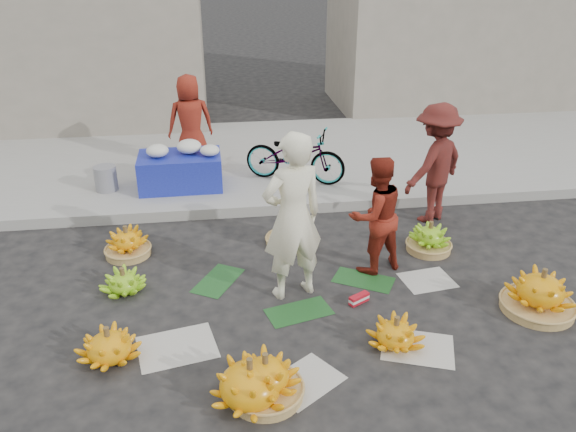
{
  "coord_description": "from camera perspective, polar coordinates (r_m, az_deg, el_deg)",
  "views": [
    {
      "loc": [
        -0.84,
        -4.84,
        3.33
      ],
      "look_at": [
        -0.11,
        0.6,
        0.7
      ],
      "focal_mm": 35.0,
      "sensor_mm": 36.0,
      "label": 1
    }
  ],
  "objects": [
    {
      "name": "banana_leaves",
      "position": [
        6.08,
        0.55,
        -7.53
      ],
      "size": [
        2.0,
        1.0,
        0.0
      ],
      "primitive_type": null,
      "color": "#17451C",
      "rests_on": "ground"
    },
    {
      "name": "banana_bunch_6",
      "position": [
        6.25,
        -16.36,
        -6.43
      ],
      "size": [
        0.55,
        0.55,
        0.29
      ],
      "rotation": [
        0.0,
        0.0,
        -0.32
      ],
      "color": "#67B119",
      "rests_on": "ground"
    },
    {
      "name": "banana_bunch_5",
      "position": [
        6.98,
        14.17,
        -2.24
      ],
      "size": [
        0.56,
        0.56,
        0.39
      ],
      "rotation": [
        0.0,
        0.0,
        0.28
      ],
      "color": "#A57F45",
      "rests_on": "ground"
    },
    {
      "name": "flower_vendor",
      "position": [
        9.1,
        -9.89,
        9.46
      ],
      "size": [
        0.79,
        0.59,
        1.47
      ],
      "primitive_type": "imported",
      "rotation": [
        0.0,
        0.0,
        3.32
      ],
      "color": "maroon",
      "rests_on": "sidewalk"
    },
    {
      "name": "man_striped",
      "position": [
        7.55,
        14.69,
        5.15
      ],
      "size": [
        1.18,
        1.06,
        1.59
      ],
      "primitive_type": "imported",
      "rotation": [
        0.0,
        0.0,
        3.73
      ],
      "color": "maroon",
      "rests_on": "ground"
    },
    {
      "name": "banana_bunch_2",
      "position": [
        4.69,
        -3.85,
        -16.49
      ],
      "size": [
        0.87,
        0.87,
        0.43
      ],
      "rotation": [
        0.0,
        0.0,
        -0.3
      ],
      "color": "#F4A40C",
      "rests_on": "ground"
    },
    {
      "name": "flower_table",
      "position": [
        8.39,
        -10.83,
        4.76
      ],
      "size": [
        1.2,
        0.76,
        0.69
      ],
      "rotation": [
        0.0,
        0.0,
        0.02
      ],
      "color": "#172099",
      "rests_on": "sidewalk"
    },
    {
      "name": "vendor_cream",
      "position": [
        5.6,
        0.48,
        -0.15
      ],
      "size": [
        0.75,
        0.6,
        1.79
      ],
      "primitive_type": "imported",
      "rotation": [
        0.0,
        0.0,
        3.44
      ],
      "color": "white",
      "rests_on": "ground"
    },
    {
      "name": "building_left",
      "position": [
        12.52,
        -23.39,
        17.58
      ],
      "size": [
        6.0,
        3.0,
        4.0
      ],
      "primitive_type": "cube",
      "color": "gray",
      "rests_on": "sidewalk"
    },
    {
      "name": "basket_spare",
      "position": [
        7.0,
        0.2,
        -2.46
      ],
      "size": [
        0.62,
        0.62,
        0.07
      ],
      "primitive_type": "cylinder",
      "rotation": [
        0.0,
        0.0,
        -0.05
      ],
      "color": "#A57F45",
      "rests_on": "ground"
    },
    {
      "name": "banana_bunch_7",
      "position": [
        6.94,
        -16.03,
        -2.68
      ],
      "size": [
        0.58,
        0.58,
        0.39
      ],
      "rotation": [
        0.0,
        0.0,
        0.36
      ],
      "color": "#A57F45",
      "rests_on": "ground"
    },
    {
      "name": "ground",
      "position": [
        5.93,
        1.8,
        -8.53
      ],
      "size": [
        80.0,
        80.0,
        0.0
      ],
      "primitive_type": "plane",
      "color": "black",
      "rests_on": "ground"
    },
    {
      "name": "banana_bunch_3",
      "position": [
        5.35,
        10.87,
        -11.63
      ],
      "size": [
        0.63,
        0.63,
        0.31
      ],
      "rotation": [
        0.0,
        0.0,
        0.37
      ],
      "color": "#F4A40C",
      "rests_on": "ground"
    },
    {
      "name": "vendor_red",
      "position": [
        6.23,
        8.88,
        0.07
      ],
      "size": [
        0.79,
        0.7,
        1.35
      ],
      "primitive_type": "imported",
      "rotation": [
        0.0,
        0.0,
        3.47
      ],
      "color": "maroon",
      "rests_on": "ground"
    },
    {
      "name": "grey_bucket",
      "position": [
        8.58,
        -18.02,
        3.66
      ],
      "size": [
        0.32,
        0.32,
        0.36
      ],
      "primitive_type": "cylinder",
      "color": "gray",
      "rests_on": "sidewalk"
    },
    {
      "name": "banana_bunch_1",
      "position": [
        4.73,
        -2.29,
        -16.16
      ],
      "size": [
        0.7,
        0.7,
        0.43
      ],
      "rotation": [
        0.0,
        0.0,
        -0.38
      ],
      "color": "#A57F45",
      "rests_on": "ground"
    },
    {
      "name": "sidewalk",
      "position": [
        9.74,
        -2.3,
        6.0
      ],
      "size": [
        40.0,
        4.0,
        0.12
      ],
      "primitive_type": "cube",
      "color": "gray",
      "rests_on": "ground"
    },
    {
      "name": "banana_bunch_4",
      "position": [
        6.2,
        24.23,
        -7.11
      ],
      "size": [
        0.8,
        0.8,
        0.48
      ],
      "rotation": [
        0.0,
        0.0,
        0.3
      ],
      "color": "#A57F45",
      "rests_on": "ground"
    },
    {
      "name": "incense_stack",
      "position": [
        5.9,
        7.23,
        -8.33
      ],
      "size": [
        0.23,
        0.17,
        0.09
      ],
      "primitive_type": "cube",
      "rotation": [
        0.0,
        0.0,
        0.51
      ],
      "color": "#B51321",
      "rests_on": "ground"
    },
    {
      "name": "banana_bunch_0",
      "position": [
        5.34,
        -17.74,
        -12.43
      ],
      "size": [
        0.64,
        0.64,
        0.34
      ],
      "rotation": [
        0.0,
        0.0,
        0.21
      ],
      "color": "#F4A40C",
      "rests_on": "ground"
    },
    {
      "name": "bicycle",
      "position": [
        8.43,
        0.71,
        6.19
      ],
      "size": [
        1.13,
        1.63,
        0.81
      ],
      "primitive_type": "imported",
      "rotation": [
        0.0,
        0.0,
        1.14
      ],
      "color": "gray",
      "rests_on": "sidewalk"
    },
    {
      "name": "newspaper_scatter",
      "position": [
        5.3,
        3.23,
        -13.32
      ],
      "size": [
        3.2,
        1.8,
        0.0
      ],
      "primitive_type": null,
      "color": "beige",
      "rests_on": "ground"
    },
    {
      "name": "curb",
      "position": [
        7.8,
        -0.8,
        0.96
      ],
      "size": [
        40.0,
        0.25,
        0.15
      ],
      "primitive_type": "cube",
      "color": "gray",
      "rests_on": "ground"
    }
  ]
}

